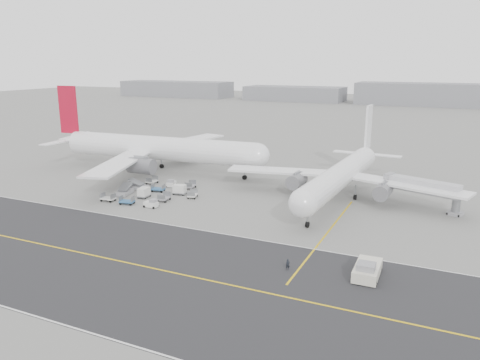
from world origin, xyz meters
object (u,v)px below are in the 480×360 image
at_px(airliner_a, 155,148).
at_px(pushback_tug, 367,270).
at_px(jet_bridge, 423,188).
at_px(ground_crew_a, 288,265).
at_px(airliner_b, 342,174).

bearing_deg(airliner_a, pushback_tug, -126.73).
relative_size(jet_bridge, ground_crew_a, 9.74).
height_order(airliner_a, airliner_b, airliner_a).
height_order(airliner_b, jet_bridge, airliner_b).
relative_size(airliner_b, pushback_tug, 5.93).
xyz_separation_m(airliner_b, jet_bridge, (15.68, -0.06, -1.02)).
height_order(jet_bridge, ground_crew_a, jet_bridge).
bearing_deg(ground_crew_a, jet_bridge, 46.86).
bearing_deg(airliner_b, jet_bridge, 2.85).
bearing_deg(pushback_tug, ground_crew_a, -168.18).
bearing_deg(airliner_b, airliner_a, 178.14).
bearing_deg(ground_crew_a, airliner_a, 118.18).
bearing_deg(airliner_a, airliner_b, -98.64).
bearing_deg(jet_bridge, airliner_b, -161.46).
distance_m(pushback_tug, ground_crew_a, 10.41).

